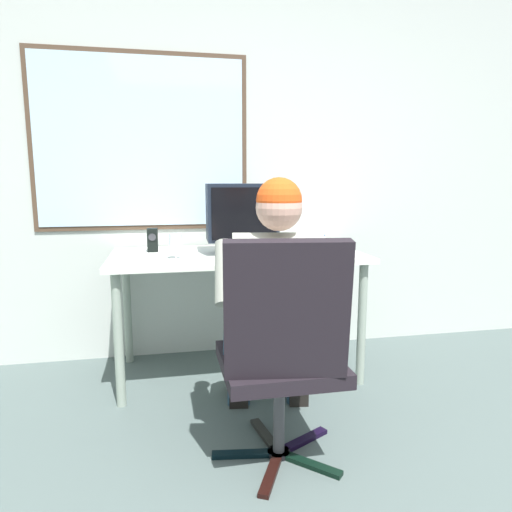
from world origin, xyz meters
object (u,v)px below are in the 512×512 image
(book_stack, at_px, (311,242))
(crt_monitor, at_px, (242,213))
(desk, at_px, (237,267))
(wine_glass, at_px, (176,241))
(desk_speaker, at_px, (153,240))
(person_seated, at_px, (275,307))
(office_chair, at_px, (283,344))

(book_stack, bearing_deg, crt_monitor, -165.07)
(desk, xyz_separation_m, wine_glass, (-0.37, -0.14, 0.19))
(crt_monitor, relative_size, wine_glass, 2.97)
(desk_speaker, distance_m, book_stack, 1.00)
(crt_monitor, relative_size, book_stack, 1.95)
(person_seated, distance_m, book_stack, 0.98)
(wine_glass, bearing_deg, book_stack, 16.61)
(crt_monitor, height_order, wine_glass, crt_monitor)
(crt_monitor, bearing_deg, desk_speaker, 161.88)
(person_seated, relative_size, crt_monitor, 2.86)
(person_seated, height_order, book_stack, person_seated)
(desk_speaker, xyz_separation_m, book_stack, (0.99, -0.05, -0.03))
(crt_monitor, height_order, book_stack, crt_monitor)
(crt_monitor, xyz_separation_m, wine_glass, (-0.39, -0.13, -0.14))
(office_chair, bearing_deg, book_stack, 66.98)
(desk, bearing_deg, wine_glass, -158.55)
(office_chair, relative_size, desk_speaker, 6.88)
(wine_glass, distance_m, book_stack, 0.90)
(person_seated, bearing_deg, desk, 94.03)
(wine_glass, distance_m, desk_speaker, 0.33)
(person_seated, height_order, crt_monitor, person_seated)
(person_seated, relative_size, desk_speaker, 8.41)
(office_chair, distance_m, wine_glass, 1.00)
(person_seated, distance_m, crt_monitor, 0.82)
(desk, height_order, book_stack, book_stack)
(desk, relative_size, wine_glass, 10.52)
(wine_glass, height_order, desk_speaker, desk_speaker)
(desk, xyz_separation_m, book_stack, (0.50, 0.11, 0.13))
(desk, distance_m, crt_monitor, 0.32)
(desk, xyz_separation_m, person_seated, (0.05, -0.74, -0.05))
(office_chair, xyz_separation_m, wine_glass, (-0.39, 0.87, 0.31))
(wine_glass, relative_size, desk_speaker, 0.99)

